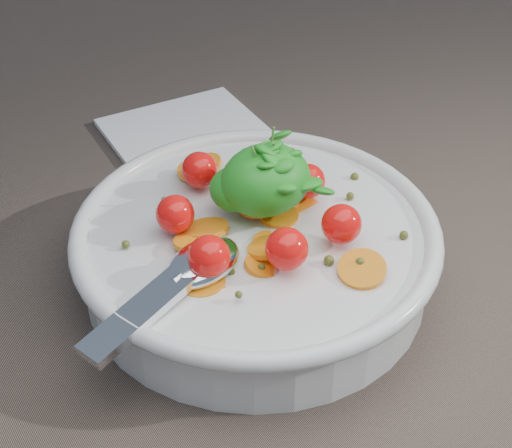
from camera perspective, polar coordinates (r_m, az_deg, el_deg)
ground at (r=0.62m, az=2.29°, el=-4.63°), size 6.00×6.00×0.00m
bowl at (r=0.60m, az=-0.02°, el=-1.78°), size 0.33×0.30×0.13m
napkin at (r=0.82m, az=-5.58°, el=7.33°), size 0.18×0.16×0.01m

